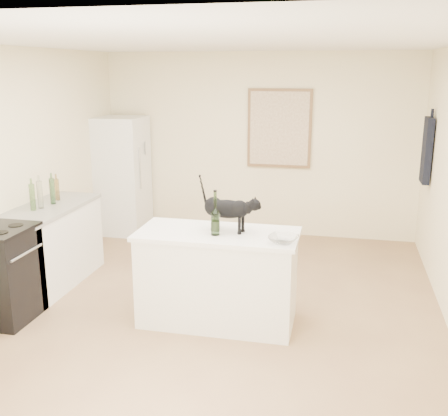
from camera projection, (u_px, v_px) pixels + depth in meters
floor at (213, 311)px, 5.37m from camera, size 5.50×5.50×0.00m
ceiling at (211, 41)px, 4.71m from camera, size 5.50×5.50×0.00m
wall_back at (258, 145)px, 7.63m from camera, size 4.50×0.00×4.50m
wall_front at (68, 309)px, 2.44m from camera, size 4.50×0.00×4.50m
wall_left at (2, 175)px, 5.51m from camera, size 0.00×5.50×5.50m
island_base at (218, 279)px, 5.05m from camera, size 1.44×0.67×0.86m
island_top at (218, 234)px, 4.93m from camera, size 1.50×0.70×0.04m
left_cabinets at (50, 247)px, 5.95m from camera, size 0.60×1.40×0.86m
left_countertop at (47, 208)px, 5.84m from camera, size 0.62×1.44×0.04m
stove at (0, 275)px, 5.10m from camera, size 0.60×0.60×0.90m
fridge at (122, 176)px, 7.78m from camera, size 0.68×0.68×1.70m
artwork_frame at (279, 128)px, 7.47m from camera, size 0.90×0.03×1.10m
artwork_canvas at (279, 129)px, 7.46m from camera, size 0.82×0.00×1.02m
hanging_garment at (427, 150)px, 6.48m from camera, size 0.08×0.34×0.80m
black_cat at (227, 211)px, 4.91m from camera, size 0.57×0.28×0.38m
wine_bottle at (215, 216)px, 4.79m from camera, size 0.08×0.08×0.37m
glass_bowl at (283, 239)px, 4.61m from camera, size 0.31×0.31×0.06m
fridge_paper at (146, 148)px, 7.72m from camera, size 0.05×0.14×0.19m
counter_bottle_cluster at (45, 193)px, 5.83m from camera, size 0.12×0.52×0.30m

